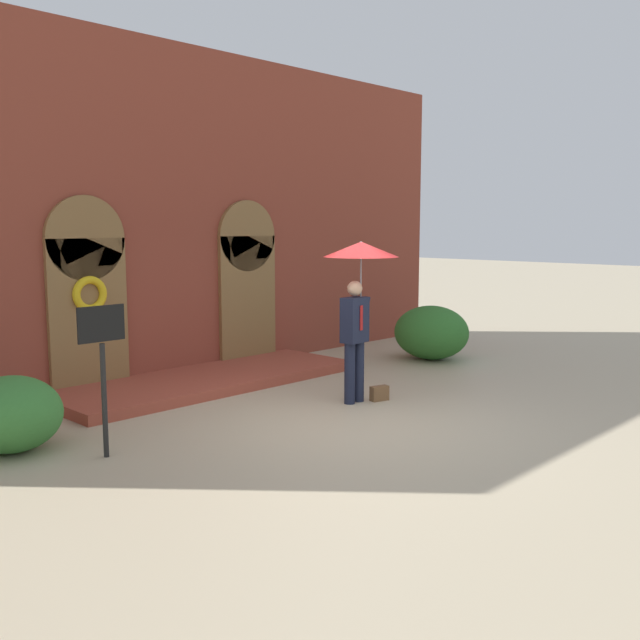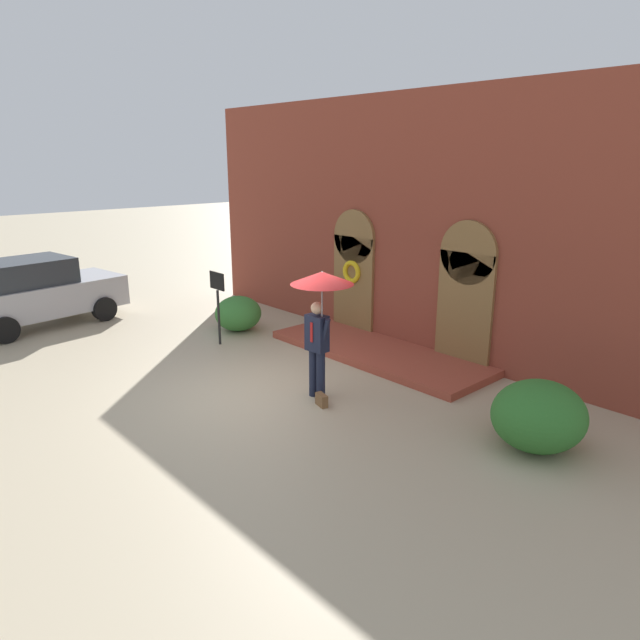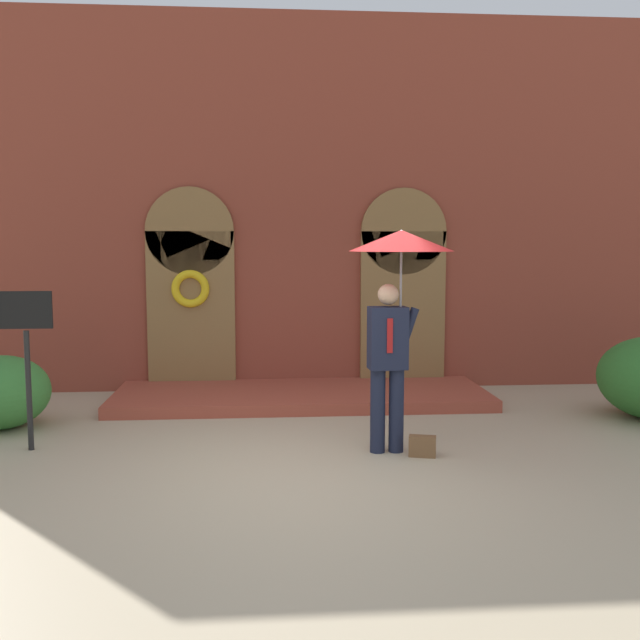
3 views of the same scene
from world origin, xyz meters
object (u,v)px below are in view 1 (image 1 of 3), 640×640
(person_with_umbrella, at_px, (359,273))
(sign_post, at_px, (102,356))
(handbag, at_px, (379,393))
(shrub_right, at_px, (431,332))
(shrub_left, at_px, (11,414))

(person_with_umbrella, bearing_deg, sign_post, 174.68)
(person_with_umbrella, relative_size, handbag, 8.44)
(handbag, distance_m, shrub_right, 3.60)
(sign_post, relative_size, shrub_left, 1.46)
(handbag, height_order, sign_post, sign_post)
(handbag, relative_size, shrub_right, 0.19)
(sign_post, relative_size, shrub_right, 1.16)
(person_with_umbrella, relative_size, sign_post, 1.37)
(handbag, relative_size, shrub_left, 0.24)
(handbag, height_order, shrub_left, shrub_left)
(shrub_left, relative_size, shrub_right, 0.80)
(sign_post, xyz_separation_m, shrub_left, (-0.64, 0.97, -0.72))
(person_with_umbrella, xyz_separation_m, sign_post, (-3.92, 0.36, -0.75))
(person_with_umbrella, xyz_separation_m, shrub_left, (-4.56, 1.34, -1.47))
(person_with_umbrella, distance_m, shrub_right, 3.98)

